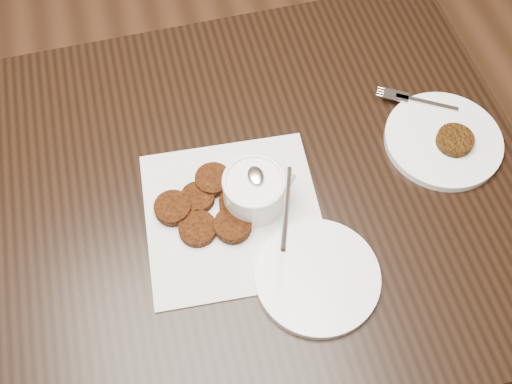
% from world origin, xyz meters
% --- Properties ---
extents(floor, '(4.00, 4.00, 0.00)m').
position_xyz_m(floor, '(0.00, 0.00, 0.00)').
color(floor, brown).
rests_on(floor, ground).
extents(table, '(1.26, 0.81, 0.75)m').
position_xyz_m(table, '(0.00, 0.05, 0.38)').
color(table, black).
rests_on(table, floor).
extents(napkin, '(0.31, 0.31, 0.00)m').
position_xyz_m(napkin, '(0.10, 0.00, 0.75)').
color(napkin, silver).
rests_on(napkin, table).
extents(sauce_ramekin, '(0.16, 0.16, 0.14)m').
position_xyz_m(sauce_ramekin, '(0.14, 0.02, 0.82)').
color(sauce_ramekin, white).
rests_on(sauce_ramekin, napkin).
extents(patty_cluster, '(0.25, 0.25, 0.02)m').
position_xyz_m(patty_cluster, '(0.07, 0.03, 0.76)').
color(patty_cluster, '#5A260B').
rests_on(patty_cluster, napkin).
extents(plate_with_patty, '(0.28, 0.28, 0.03)m').
position_xyz_m(plate_with_patty, '(0.50, 0.05, 0.77)').
color(plate_with_patty, white).
rests_on(plate_with_patty, table).
extents(plate_empty, '(0.24, 0.24, 0.01)m').
position_xyz_m(plate_empty, '(0.21, -0.14, 0.76)').
color(plate_empty, white).
rests_on(plate_empty, table).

